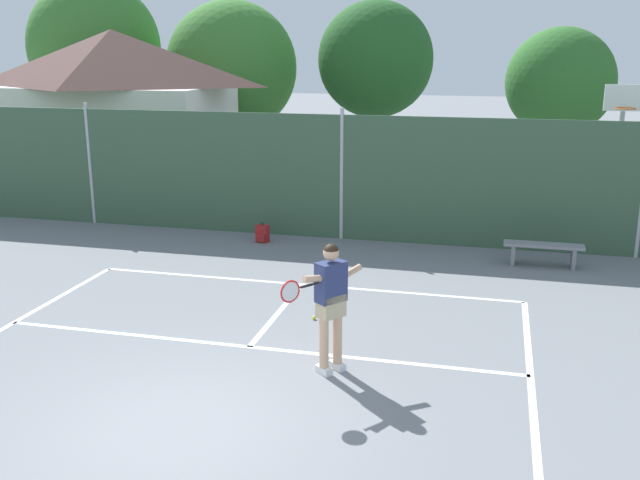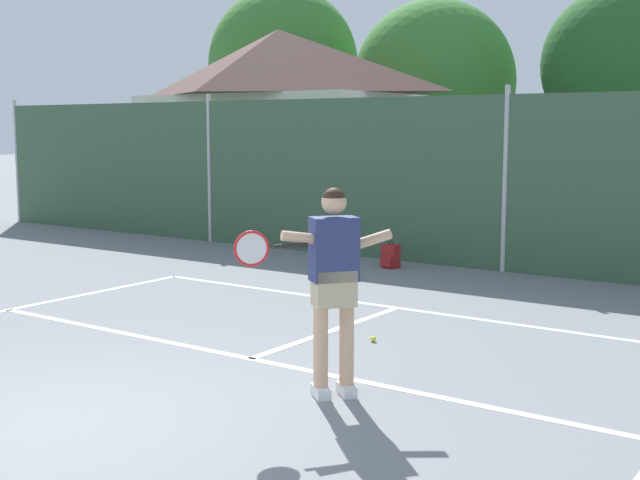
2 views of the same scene
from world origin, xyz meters
name	(u,v)px [view 2 (image 2 of 2)]	position (x,y,z in m)	size (l,w,h in m)	color
ground_plane	(50,429)	(0.00, 0.00, 0.00)	(120.00, 120.00, 0.00)	slate
court_markings	(113,406)	(0.00, 0.65, 0.00)	(8.30, 11.10, 0.01)	white
chainlink_fence	(505,184)	(0.00, 9.00, 1.45)	(26.09, 0.09, 3.05)	#38563D
clubhouse_building	(279,121)	(-8.34, 13.71, 2.53)	(7.18, 4.49, 4.90)	silver
treeline_backdrop	(511,74)	(-3.71, 18.05, 3.82)	(27.64, 4.51, 6.87)	brown
tennis_player	(333,273)	(1.37, 1.96, 1.11)	(0.85, 1.22, 1.85)	silver
tennis_ball	(373,339)	(0.67, 3.80, 0.03)	(0.07, 0.07, 0.07)	#CCE033
backpack_red	(390,257)	(-1.71, 8.24, 0.19)	(0.31, 0.28, 0.46)	maroon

